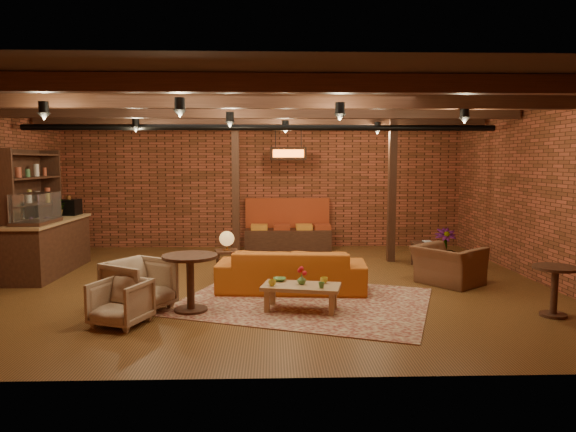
{
  "coord_description": "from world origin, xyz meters",
  "views": [
    {
      "loc": [
        0.23,
        -8.95,
        2.17
      ],
      "look_at": [
        0.5,
        0.2,
        1.19
      ],
      "focal_mm": 32.0,
      "sensor_mm": 36.0,
      "label": 1
    }
  ],
  "objects_px": {
    "round_table_left": "(190,273)",
    "armchair_a": "(139,283)",
    "coffee_table": "(300,287)",
    "side_table_book": "(423,244)",
    "side_table_lamp": "(227,242)",
    "armchair_b": "(121,300)",
    "sofa": "(292,270)",
    "armchair_right": "(449,259)",
    "round_table_right": "(555,283)",
    "plant_tall": "(446,209)"
  },
  "relations": [
    {
      "from": "round_table_left",
      "to": "armchair_a",
      "type": "relative_size",
      "value": 1.0
    },
    {
      "from": "coffee_table",
      "to": "round_table_left",
      "type": "height_order",
      "value": "round_table_left"
    },
    {
      "from": "round_table_left",
      "to": "side_table_book",
      "type": "distance_m",
      "value": 5.26
    },
    {
      "from": "side_table_lamp",
      "to": "armchair_b",
      "type": "distance_m",
      "value": 3.01
    },
    {
      "from": "sofa",
      "to": "armchair_right",
      "type": "xyz_separation_m",
      "value": [
        2.79,
        0.4,
        0.1
      ]
    },
    {
      "from": "sofa",
      "to": "armchair_right",
      "type": "relative_size",
      "value": 2.34
    },
    {
      "from": "armchair_b",
      "to": "round_table_right",
      "type": "bearing_deg",
      "value": 22.54
    },
    {
      "from": "coffee_table",
      "to": "armchair_right",
      "type": "distance_m",
      "value": 3.11
    },
    {
      "from": "coffee_table",
      "to": "sofa",
      "type": "bearing_deg",
      "value": 94.44
    },
    {
      "from": "armchair_b",
      "to": "plant_tall",
      "type": "xyz_separation_m",
      "value": [
        5.57,
        3.65,
        0.85
      ]
    },
    {
      "from": "coffee_table",
      "to": "round_table_right",
      "type": "height_order",
      "value": "round_table_right"
    },
    {
      "from": "sofa",
      "to": "plant_tall",
      "type": "distance_m",
      "value": 3.86
    },
    {
      "from": "round_table_left",
      "to": "armchair_b",
      "type": "distance_m",
      "value": 1.05
    },
    {
      "from": "side_table_lamp",
      "to": "round_table_right",
      "type": "bearing_deg",
      "value": -27.92
    },
    {
      "from": "plant_tall",
      "to": "armchair_a",
      "type": "bearing_deg",
      "value": -151.38
    },
    {
      "from": "coffee_table",
      "to": "round_table_left",
      "type": "bearing_deg",
      "value": 179.91
    },
    {
      "from": "coffee_table",
      "to": "armchair_right",
      "type": "relative_size",
      "value": 1.15
    },
    {
      "from": "sofa",
      "to": "plant_tall",
      "type": "height_order",
      "value": "plant_tall"
    },
    {
      "from": "side_table_lamp",
      "to": "plant_tall",
      "type": "bearing_deg",
      "value": 11.46
    },
    {
      "from": "round_table_left",
      "to": "plant_tall",
      "type": "bearing_deg",
      "value": 32.79
    },
    {
      "from": "armchair_a",
      "to": "round_table_right",
      "type": "bearing_deg",
      "value": -62.24
    },
    {
      "from": "armchair_right",
      "to": "side_table_book",
      "type": "height_order",
      "value": "armchair_right"
    },
    {
      "from": "side_table_lamp",
      "to": "round_table_right",
      "type": "relative_size",
      "value": 1.23
    },
    {
      "from": "armchair_b",
      "to": "side_table_book",
      "type": "distance_m",
      "value": 6.28
    },
    {
      "from": "plant_tall",
      "to": "coffee_table",
      "type": "bearing_deg",
      "value": -135.85
    },
    {
      "from": "side_table_lamp",
      "to": "armchair_right",
      "type": "relative_size",
      "value": 0.84
    },
    {
      "from": "sofa",
      "to": "armchair_a",
      "type": "bearing_deg",
      "value": 30.08
    },
    {
      "from": "round_table_left",
      "to": "sofa",
      "type": "bearing_deg",
      "value": 36.99
    },
    {
      "from": "side_table_lamp",
      "to": "armchair_b",
      "type": "relative_size",
      "value": 1.31
    },
    {
      "from": "coffee_table",
      "to": "side_table_book",
      "type": "distance_m",
      "value": 4.07
    },
    {
      "from": "armchair_b",
      "to": "armchair_right",
      "type": "relative_size",
      "value": 0.64
    },
    {
      "from": "side_table_lamp",
      "to": "armchair_a",
      "type": "relative_size",
      "value": 1.06
    },
    {
      "from": "armchair_a",
      "to": "armchair_right",
      "type": "relative_size",
      "value": 0.79
    },
    {
      "from": "armchair_b",
      "to": "coffee_table",
      "type": "bearing_deg",
      "value": 34.2
    },
    {
      "from": "armchair_b",
      "to": "armchair_right",
      "type": "xyz_separation_m",
      "value": [
        5.13,
        2.12,
        0.12
      ]
    },
    {
      "from": "round_table_left",
      "to": "armchair_b",
      "type": "bearing_deg",
      "value": -144.56
    },
    {
      "from": "round_table_left",
      "to": "plant_tall",
      "type": "distance_m",
      "value": 5.68
    },
    {
      "from": "armchair_a",
      "to": "armchair_b",
      "type": "height_order",
      "value": "armchair_a"
    },
    {
      "from": "sofa",
      "to": "armchair_a",
      "type": "relative_size",
      "value": 2.96
    },
    {
      "from": "side_table_book",
      "to": "armchair_a",
      "type": "bearing_deg",
      "value": -149.4
    },
    {
      "from": "side_table_book",
      "to": "plant_tall",
      "type": "distance_m",
      "value": 0.84
    },
    {
      "from": "sofa",
      "to": "plant_tall",
      "type": "xyz_separation_m",
      "value": [
        3.24,
        1.92,
        0.83
      ]
    },
    {
      "from": "armchair_b",
      "to": "armchair_a",
      "type": "bearing_deg",
      "value": 103.23
    },
    {
      "from": "coffee_table",
      "to": "armchair_a",
      "type": "height_order",
      "value": "armchair_a"
    },
    {
      "from": "plant_tall",
      "to": "armchair_right",
      "type": "bearing_deg",
      "value": -106.27
    },
    {
      "from": "armchair_right",
      "to": "side_table_book",
      "type": "bearing_deg",
      "value": -37.58
    },
    {
      "from": "sofa",
      "to": "round_table_left",
      "type": "xyz_separation_m",
      "value": [
        -1.5,
        -1.13,
        0.21
      ]
    },
    {
      "from": "armchair_right",
      "to": "sofa",
      "type": "bearing_deg",
      "value": 60.3
    },
    {
      "from": "coffee_table",
      "to": "side_table_lamp",
      "type": "distance_m",
      "value": 2.52
    },
    {
      "from": "armchair_a",
      "to": "plant_tall",
      "type": "distance_m",
      "value": 6.3
    }
  ]
}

